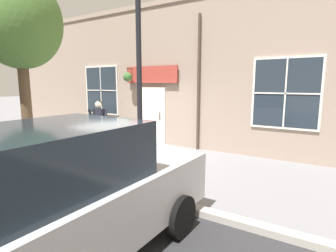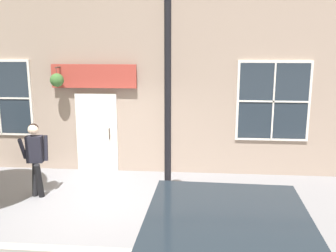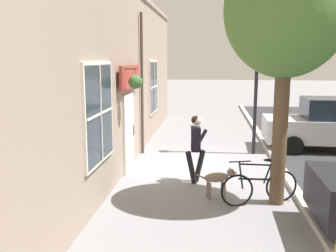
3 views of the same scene
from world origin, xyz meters
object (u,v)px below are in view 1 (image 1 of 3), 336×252
(pedestrian_walking, at_px, (99,121))
(street_lamp, at_px, (138,17))
(street_tree_by_curb, at_px, (19,24))
(parked_car_mid_block, at_px, (54,199))
(dog_on_leash, at_px, (67,137))
(leaning_bicycle, at_px, (40,143))

(pedestrian_walking, xyz_separation_m, street_lamp, (1.75, 3.07, 2.54))
(street_tree_by_curb, xyz_separation_m, street_lamp, (-0.02, 4.22, -0.34))
(parked_car_mid_block, bearing_deg, street_tree_by_curb, -117.72)
(dog_on_leash, relative_size, street_tree_by_curb, 0.17)
(dog_on_leash, xyz_separation_m, street_tree_by_curb, (1.22, -0.15, 3.42))
(leaning_bicycle, bearing_deg, dog_on_leash, 164.62)
(street_tree_by_curb, height_order, street_lamp, street_lamp)
(street_tree_by_curb, relative_size, parked_car_mid_block, 1.22)
(dog_on_leash, height_order, leaning_bicycle, leaning_bicycle)
(pedestrian_walking, distance_m, street_lamp, 4.35)
(pedestrian_walking, relative_size, dog_on_leash, 1.81)
(street_tree_by_curb, xyz_separation_m, leaning_bicycle, (-0.38, -0.08, -3.50))
(pedestrian_walking, xyz_separation_m, street_tree_by_curb, (1.77, -1.15, 2.87))
(street_tree_by_curb, bearing_deg, dog_on_leash, 172.98)
(street_lamp, bearing_deg, leaning_bicycle, -94.76)
(parked_car_mid_block, bearing_deg, dog_on_leash, -128.44)
(leaning_bicycle, distance_m, parked_car_mid_block, 5.93)
(dog_on_leash, relative_size, leaning_bicycle, 0.56)
(leaning_bicycle, bearing_deg, pedestrian_walking, 138.58)
(street_tree_by_curb, relative_size, street_lamp, 0.96)
(dog_on_leash, height_order, street_tree_by_curb, street_tree_by_curb)
(leaning_bicycle, xyz_separation_m, street_lamp, (0.36, 4.30, 3.16))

